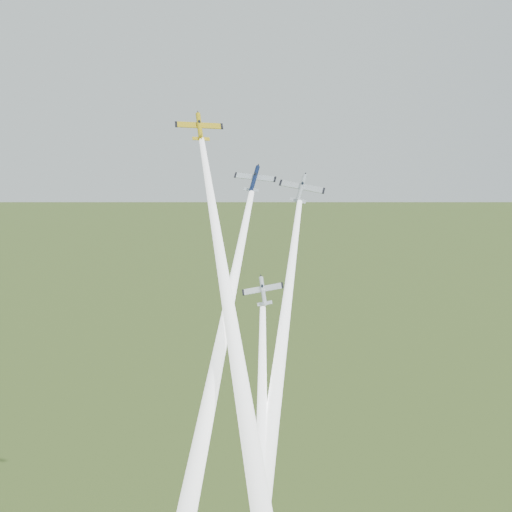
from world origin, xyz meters
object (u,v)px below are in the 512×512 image
plane_navy (254,179)px  plane_silver_low (263,291)px  plane_silver_right (301,188)px  plane_yellow (200,127)px

plane_navy → plane_silver_low: 20.92m
plane_navy → plane_silver_low: (1.78, -11.46, -17.41)m
plane_silver_right → plane_silver_low: (-6.71, -16.94, -15.22)m
plane_yellow → plane_silver_right: bearing=-8.4°
plane_silver_right → plane_silver_low: size_ratio=1.24×
plane_yellow → plane_silver_low: (11.74, -14.98, -26.36)m
plane_navy → plane_yellow: bearing=170.2°
plane_silver_low → plane_yellow: bearing=127.3°
plane_yellow → plane_navy: plane_yellow is taller
plane_yellow → plane_silver_right: plane_yellow is taller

